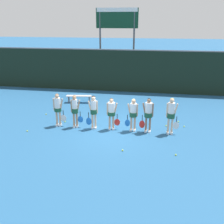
% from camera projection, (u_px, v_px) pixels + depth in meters
% --- Properties ---
extents(ground_plane, '(140.00, 140.00, 0.00)m').
position_uv_depth(ground_plane, '(112.00, 129.00, 13.34)').
color(ground_plane, '#235684').
extents(fence_windscreen, '(60.00, 0.08, 3.22)m').
position_uv_depth(fence_windscreen, '(129.00, 71.00, 19.75)').
color(fence_windscreen, black).
rests_on(fence_windscreen, ground_plane).
extents(scoreboard, '(3.32, 0.15, 6.15)m').
position_uv_depth(scoreboard, '(117.00, 27.00, 20.53)').
color(scoreboard, '#515156').
rests_on(scoreboard, ground_plane).
extents(bench_courtside, '(1.72, 0.59, 0.48)m').
position_uv_depth(bench_courtside, '(79.00, 97.00, 17.53)').
color(bench_courtside, '#B2B2B7').
rests_on(bench_courtside, ground_plane).
extents(player_0, '(0.66, 0.37, 1.74)m').
position_uv_depth(player_0, '(58.00, 107.00, 13.48)').
color(player_0, tan).
rests_on(player_0, ground_plane).
extents(player_1, '(0.61, 0.33, 1.70)m').
position_uv_depth(player_1, '(75.00, 109.00, 13.32)').
color(player_1, tan).
rests_on(player_1, ground_plane).
extents(player_2, '(0.61, 0.33, 1.73)m').
position_uv_depth(player_2, '(93.00, 110.00, 13.15)').
color(player_2, beige).
rests_on(player_2, ground_plane).
extents(player_3, '(0.67, 0.39, 1.63)m').
position_uv_depth(player_3, '(112.00, 111.00, 13.06)').
color(player_3, tan).
rests_on(player_3, ground_plane).
extents(player_4, '(0.64, 0.37, 1.66)m').
position_uv_depth(player_4, '(133.00, 112.00, 12.86)').
color(player_4, tan).
rests_on(player_4, ground_plane).
extents(player_5, '(0.67, 0.39, 1.73)m').
position_uv_depth(player_5, '(148.00, 112.00, 12.72)').
color(player_5, '#8C664C').
rests_on(player_5, ground_plane).
extents(player_6, '(0.65, 0.38, 1.82)m').
position_uv_depth(player_6, '(171.00, 113.00, 12.48)').
color(player_6, beige).
rests_on(player_6, ground_plane).
extents(tennis_ball_0, '(0.07, 0.07, 0.07)m').
position_uv_depth(tennis_ball_0, '(166.00, 126.00, 13.70)').
color(tennis_ball_0, '#CCE033').
rests_on(tennis_ball_0, ground_plane).
extents(tennis_ball_1, '(0.07, 0.07, 0.07)m').
position_uv_depth(tennis_ball_1, '(184.00, 126.00, 13.60)').
color(tennis_ball_1, '#CCE033').
rests_on(tennis_ball_1, ground_plane).
extents(tennis_ball_2, '(0.07, 0.07, 0.07)m').
position_uv_depth(tennis_ball_2, '(132.00, 123.00, 14.08)').
color(tennis_ball_2, '#CCE033').
rests_on(tennis_ball_2, ground_plane).
extents(tennis_ball_3, '(0.07, 0.07, 0.07)m').
position_uv_depth(tennis_ball_3, '(27.00, 131.00, 13.06)').
color(tennis_ball_3, '#CCE033').
rests_on(tennis_ball_3, ground_plane).
extents(tennis_ball_4, '(0.07, 0.07, 0.07)m').
position_uv_depth(tennis_ball_4, '(65.00, 122.00, 14.25)').
color(tennis_ball_4, '#CCE033').
rests_on(tennis_ball_4, ground_plane).
extents(tennis_ball_5, '(0.07, 0.07, 0.07)m').
position_uv_depth(tennis_ball_5, '(178.00, 122.00, 14.24)').
color(tennis_ball_5, '#CCE033').
rests_on(tennis_ball_5, ground_plane).
extents(tennis_ball_6, '(0.07, 0.07, 0.07)m').
position_uv_depth(tennis_ball_6, '(176.00, 155.00, 10.75)').
color(tennis_ball_6, '#CCE033').
rests_on(tennis_ball_6, ground_plane).
extents(tennis_ball_7, '(0.07, 0.07, 0.07)m').
position_uv_depth(tennis_ball_7, '(46.00, 114.00, 15.35)').
color(tennis_ball_7, '#CCE033').
rests_on(tennis_ball_7, ground_plane).
extents(tennis_ball_8, '(0.07, 0.07, 0.07)m').
position_uv_depth(tennis_ball_8, '(123.00, 150.00, 11.12)').
color(tennis_ball_8, '#CCE033').
rests_on(tennis_ball_8, ground_plane).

